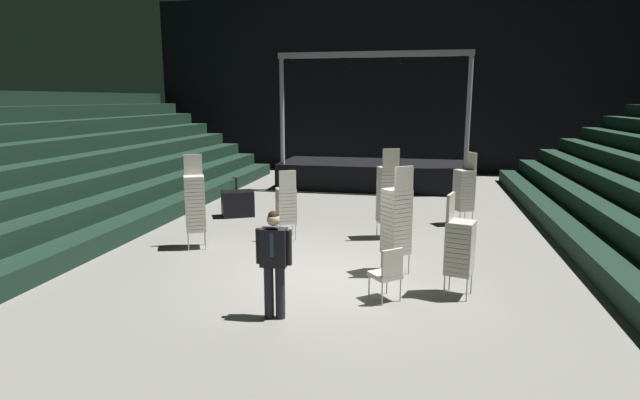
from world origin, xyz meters
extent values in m
cube|color=slate|center=(0.00, 0.00, -0.05)|extent=(22.00, 30.00, 0.10)
cube|color=black|center=(0.00, 15.00, 4.00)|extent=(22.00, 0.30, 8.00)
cube|color=black|center=(-5.38, 1.00, 0.23)|extent=(0.75, 24.00, 0.45)
cube|color=black|center=(-6.12, 1.00, 0.68)|extent=(0.75, 24.00, 0.45)
cube|color=black|center=(-6.88, 1.00, 1.12)|extent=(0.75, 24.00, 0.45)
cube|color=black|center=(-7.62, 1.00, 1.57)|extent=(0.75, 24.00, 0.45)
cube|color=black|center=(5.38, 1.00, 0.23)|extent=(0.75, 24.00, 0.45)
cube|color=black|center=(0.00, 10.33, 0.49)|extent=(7.10, 2.94, 0.97)
cylinder|color=#9EA0A8|center=(-3.30, 9.11, 2.93)|extent=(0.16, 0.16, 3.91)
cylinder|color=#9EA0A8|center=(3.30, 9.11, 2.93)|extent=(0.16, 0.16, 3.91)
cube|color=#9EA0A8|center=(0.00, 9.11, 4.88)|extent=(6.80, 0.20, 0.20)
cylinder|color=black|center=(-3.05, 9.11, 4.66)|extent=(0.18, 0.18, 0.22)
cylinder|color=black|center=(-1.02, 9.11, 4.66)|extent=(0.18, 0.18, 0.22)
cylinder|color=black|center=(1.02, 9.11, 4.66)|extent=(0.18, 0.18, 0.22)
cylinder|color=black|center=(3.05, 9.11, 4.66)|extent=(0.18, 0.18, 0.22)
cylinder|color=black|center=(-0.27, -2.00, 0.42)|extent=(0.15, 0.15, 0.84)
cylinder|color=black|center=(-0.45, -2.00, 0.42)|extent=(0.15, 0.15, 0.84)
cube|color=silver|center=(-0.36, -2.06, 1.14)|extent=(0.18, 0.10, 0.60)
cube|color=black|center=(-0.36, -2.00, 1.14)|extent=(0.41, 0.24, 0.60)
cube|color=navy|center=(-0.36, -2.11, 1.21)|extent=(0.06, 0.01, 0.38)
cylinder|color=black|center=(-0.12, -1.99, 1.15)|extent=(0.10, 0.10, 0.55)
cylinder|color=black|center=(-0.59, -2.00, 1.15)|extent=(0.10, 0.10, 0.55)
sphere|color=#DBAD89|center=(-0.36, -2.00, 1.58)|extent=(0.20, 0.20, 0.20)
sphere|color=black|center=(-0.36, -2.00, 1.63)|extent=(0.16, 0.16, 0.16)
cylinder|color=#B2B5BA|center=(2.86, 4.56, 0.20)|extent=(0.02, 0.02, 0.40)
cylinder|color=#B2B5BA|center=(2.69, 4.90, 0.20)|extent=(0.02, 0.02, 0.40)
cylinder|color=#B2B5BA|center=(3.20, 4.73, 0.20)|extent=(0.02, 0.02, 0.40)
cylinder|color=#B2B5BA|center=(3.03, 5.07, 0.20)|extent=(0.02, 0.02, 0.40)
cube|color=#B7B2A3|center=(2.94, 4.81, 0.44)|extent=(0.59, 0.59, 0.08)
cube|color=#B7B2A3|center=(2.94, 4.81, 0.53)|extent=(0.59, 0.59, 0.08)
cube|color=#B7B2A3|center=(2.94, 4.81, 0.61)|extent=(0.59, 0.59, 0.08)
cube|color=#B7B2A3|center=(2.94, 4.81, 0.70)|extent=(0.59, 0.59, 0.08)
cube|color=#B7B2A3|center=(2.94, 4.81, 0.78)|extent=(0.59, 0.59, 0.08)
cube|color=#B7B2A3|center=(2.94, 4.81, 0.87)|extent=(0.59, 0.59, 0.08)
cube|color=#B7B2A3|center=(2.94, 4.81, 0.95)|extent=(0.59, 0.59, 0.08)
cube|color=#B7B2A3|center=(2.94, 4.81, 1.04)|extent=(0.59, 0.59, 0.08)
cube|color=#B7B2A3|center=(2.94, 4.81, 1.12)|extent=(0.59, 0.59, 0.08)
cube|color=#B7B2A3|center=(2.94, 4.81, 1.21)|extent=(0.59, 0.59, 0.08)
cube|color=#B7B2A3|center=(2.94, 4.81, 1.29)|extent=(0.59, 0.59, 0.08)
cube|color=#B7B2A3|center=(2.94, 4.81, 1.38)|extent=(0.59, 0.59, 0.08)
cube|color=#B7B2A3|center=(2.94, 4.81, 1.46)|extent=(0.59, 0.59, 0.08)
cube|color=#B7B2A3|center=(3.12, 4.90, 1.73)|extent=(0.23, 0.38, 0.46)
cylinder|color=#B2B5BA|center=(2.74, -0.37, 0.20)|extent=(0.02, 0.02, 0.40)
cylinder|color=#B2B5BA|center=(2.63, -0.73, 0.20)|extent=(0.02, 0.02, 0.40)
cylinder|color=#B2B5BA|center=(2.37, -0.26, 0.20)|extent=(0.02, 0.02, 0.40)
cylinder|color=#B2B5BA|center=(2.27, -0.63, 0.20)|extent=(0.02, 0.02, 0.40)
cube|color=#B7B2A3|center=(2.50, -0.50, 0.44)|extent=(0.54, 0.54, 0.08)
cube|color=#B7B2A3|center=(2.50, -0.50, 0.53)|extent=(0.54, 0.54, 0.08)
cube|color=#B7B2A3|center=(2.50, -0.50, 0.61)|extent=(0.54, 0.54, 0.08)
cube|color=#B7B2A3|center=(2.50, -0.50, 0.70)|extent=(0.54, 0.54, 0.08)
cube|color=#B7B2A3|center=(2.50, -0.50, 0.78)|extent=(0.54, 0.54, 0.08)
cube|color=#B7B2A3|center=(2.50, -0.50, 0.87)|extent=(0.54, 0.54, 0.08)
cube|color=#B7B2A3|center=(2.50, -0.50, 0.95)|extent=(0.54, 0.54, 0.08)
cube|color=#B7B2A3|center=(2.50, -0.50, 1.04)|extent=(0.54, 0.54, 0.08)
cube|color=#B7B2A3|center=(2.50, -0.50, 1.12)|extent=(0.54, 0.54, 0.08)
cube|color=#B7B2A3|center=(2.50, -0.50, 1.21)|extent=(0.54, 0.54, 0.08)
cube|color=#B7B2A3|center=(2.50, -0.50, 1.29)|extent=(0.54, 0.54, 0.08)
cube|color=#B7B2A3|center=(2.31, -0.44, 1.56)|extent=(0.16, 0.40, 0.46)
cylinder|color=#B2B5BA|center=(0.77, 3.14, 0.20)|extent=(0.02, 0.02, 0.40)
cylinder|color=#B2B5BA|center=(1.12, 3.28, 0.20)|extent=(0.02, 0.02, 0.40)
cylinder|color=#B2B5BA|center=(0.91, 2.78, 0.20)|extent=(0.02, 0.02, 0.40)
cylinder|color=#B2B5BA|center=(1.26, 2.92, 0.20)|extent=(0.02, 0.02, 0.40)
cube|color=#B7B2A3|center=(1.02, 3.03, 0.44)|extent=(0.57, 0.57, 0.08)
cube|color=#B7B2A3|center=(1.02, 3.03, 0.53)|extent=(0.57, 0.57, 0.08)
cube|color=#B7B2A3|center=(1.02, 3.03, 0.61)|extent=(0.57, 0.57, 0.08)
cube|color=#B7B2A3|center=(1.02, 3.03, 0.70)|extent=(0.57, 0.57, 0.08)
cube|color=#B7B2A3|center=(1.02, 3.03, 0.78)|extent=(0.57, 0.57, 0.08)
cube|color=#B7B2A3|center=(1.02, 3.03, 0.87)|extent=(0.57, 0.57, 0.08)
cube|color=#B7B2A3|center=(1.02, 3.03, 0.95)|extent=(0.57, 0.57, 0.08)
cube|color=#B7B2A3|center=(1.02, 3.03, 1.04)|extent=(0.57, 0.57, 0.08)
cube|color=#B7B2A3|center=(1.02, 3.03, 1.12)|extent=(0.57, 0.57, 0.08)
cube|color=#B7B2A3|center=(1.02, 3.03, 1.21)|extent=(0.57, 0.57, 0.08)
cube|color=#B7B2A3|center=(1.02, 3.03, 1.29)|extent=(0.57, 0.57, 0.08)
cube|color=#B7B2A3|center=(1.02, 3.03, 1.38)|extent=(0.57, 0.57, 0.08)
cube|color=#B7B2A3|center=(1.02, 3.03, 1.46)|extent=(0.57, 0.57, 0.08)
cube|color=#B7B2A3|center=(1.02, 3.03, 1.55)|extent=(0.57, 0.57, 0.08)
cube|color=#B7B2A3|center=(1.02, 3.03, 1.63)|extent=(0.57, 0.57, 0.08)
cube|color=#B7B2A3|center=(1.02, 3.03, 1.72)|extent=(0.57, 0.57, 0.08)
cube|color=#B7B2A3|center=(1.09, 2.85, 1.99)|extent=(0.39, 0.20, 0.46)
cylinder|color=#B2B5BA|center=(-1.64, 2.56, 0.20)|extent=(0.02, 0.02, 0.40)
cylinder|color=#B2B5BA|center=(-1.30, 2.74, 0.20)|extent=(0.02, 0.02, 0.40)
cylinder|color=#B2B5BA|center=(-1.46, 2.23, 0.20)|extent=(0.02, 0.02, 0.40)
cylinder|color=#B2B5BA|center=(-1.13, 2.40, 0.20)|extent=(0.02, 0.02, 0.40)
cube|color=#B7B2A3|center=(-1.38, 2.48, 0.44)|extent=(0.59, 0.59, 0.08)
cube|color=#B7B2A3|center=(-1.38, 2.48, 0.53)|extent=(0.59, 0.59, 0.08)
cube|color=#B7B2A3|center=(-1.38, 2.48, 0.61)|extent=(0.59, 0.59, 0.08)
cube|color=#B7B2A3|center=(-1.38, 2.48, 0.70)|extent=(0.59, 0.59, 0.08)
cube|color=#B7B2A3|center=(-1.38, 2.48, 0.78)|extent=(0.59, 0.59, 0.08)
cube|color=#B7B2A3|center=(-1.38, 2.48, 0.87)|extent=(0.59, 0.59, 0.08)
cube|color=#B7B2A3|center=(-1.38, 2.48, 0.95)|extent=(0.59, 0.59, 0.08)
cube|color=#B7B2A3|center=(-1.38, 2.48, 1.04)|extent=(0.59, 0.59, 0.08)
cube|color=#B7B2A3|center=(-1.38, 2.48, 1.12)|extent=(0.59, 0.59, 0.08)
cube|color=#B7B2A3|center=(-1.38, 2.48, 1.21)|extent=(0.59, 0.59, 0.08)
cube|color=#B7B2A3|center=(-1.29, 2.31, 1.48)|extent=(0.38, 0.23, 0.46)
cylinder|color=#B2B5BA|center=(-2.95, 1.24, 0.20)|extent=(0.02, 0.02, 0.40)
cylinder|color=#B2B5BA|center=(-3.29, 1.07, 0.20)|extent=(0.02, 0.02, 0.40)
cylinder|color=#B2B5BA|center=(-3.11, 1.58, 0.20)|extent=(0.02, 0.02, 0.40)
cylinder|color=#B2B5BA|center=(-3.45, 1.41, 0.20)|extent=(0.02, 0.02, 0.40)
cube|color=#B7B2A3|center=(-3.20, 1.32, 0.44)|extent=(0.59, 0.59, 0.08)
cube|color=#B7B2A3|center=(-3.20, 1.32, 0.53)|extent=(0.59, 0.59, 0.08)
cube|color=#B7B2A3|center=(-3.20, 1.32, 0.61)|extent=(0.59, 0.59, 0.08)
cube|color=#B7B2A3|center=(-3.20, 1.32, 0.70)|extent=(0.59, 0.59, 0.08)
cube|color=#B7B2A3|center=(-3.20, 1.32, 0.78)|extent=(0.59, 0.59, 0.08)
cube|color=#B7B2A3|center=(-3.20, 1.32, 0.87)|extent=(0.59, 0.59, 0.08)
cube|color=#B7B2A3|center=(-3.20, 1.32, 0.95)|extent=(0.59, 0.59, 0.08)
cube|color=#B7B2A3|center=(-3.20, 1.32, 1.04)|extent=(0.59, 0.59, 0.08)
cube|color=#B7B2A3|center=(-3.20, 1.32, 1.12)|extent=(0.59, 0.59, 0.08)
cube|color=#B7B2A3|center=(-3.20, 1.32, 1.21)|extent=(0.59, 0.59, 0.08)
cube|color=#B7B2A3|center=(-3.20, 1.32, 1.29)|extent=(0.59, 0.59, 0.08)
cube|color=#B7B2A3|center=(-3.20, 1.32, 1.38)|extent=(0.59, 0.59, 0.08)
cube|color=#B7B2A3|center=(-3.20, 1.32, 1.46)|extent=(0.59, 0.59, 0.08)
cube|color=#B7B2A3|center=(-3.20, 1.32, 1.55)|extent=(0.59, 0.59, 0.08)
cube|color=#B7B2A3|center=(-3.20, 1.32, 1.63)|extent=(0.59, 0.59, 0.08)
cube|color=#B7B2A3|center=(-3.29, 1.50, 1.91)|extent=(0.39, 0.22, 0.46)
cylinder|color=#B2B5BA|center=(1.10, 0.51, 0.20)|extent=(0.02, 0.02, 0.40)
cylinder|color=#B2B5BA|center=(1.39, 0.76, 0.20)|extent=(0.02, 0.02, 0.40)
cylinder|color=#B2B5BA|center=(1.34, 0.22, 0.20)|extent=(0.02, 0.02, 0.40)
cylinder|color=#B2B5BA|center=(1.63, 0.47, 0.20)|extent=(0.02, 0.02, 0.40)
cube|color=#B7B2A3|center=(1.36, 0.49, 0.44)|extent=(0.62, 0.62, 0.08)
cube|color=#B7B2A3|center=(1.36, 0.49, 0.53)|extent=(0.62, 0.62, 0.08)
cube|color=#B7B2A3|center=(1.36, 0.49, 0.61)|extent=(0.62, 0.62, 0.08)
cube|color=#B7B2A3|center=(1.36, 0.49, 0.70)|extent=(0.62, 0.62, 0.08)
cube|color=#B7B2A3|center=(1.36, 0.49, 0.78)|extent=(0.62, 0.62, 0.08)
cube|color=#B7B2A3|center=(1.36, 0.49, 0.87)|extent=(0.62, 0.62, 0.08)
cube|color=#B7B2A3|center=(1.36, 0.49, 0.95)|extent=(0.62, 0.62, 0.08)
cube|color=#B7B2A3|center=(1.36, 0.49, 1.04)|extent=(0.62, 0.62, 0.08)
cube|color=#B7B2A3|center=(1.36, 0.49, 1.12)|extent=(0.62, 0.62, 0.08)
cube|color=#B7B2A3|center=(1.36, 0.49, 1.21)|extent=(0.62, 0.62, 0.08)
cube|color=#B7B2A3|center=(1.36, 0.49, 1.29)|extent=(0.62, 0.62, 0.08)
cube|color=#B7B2A3|center=(1.36, 0.49, 1.38)|extent=(0.62, 0.62, 0.08)
cube|color=#B7B2A3|center=(1.36, 0.49, 1.46)|extent=(0.62, 0.62, 0.08)
cube|color=#B7B2A3|center=(1.36, 0.49, 1.55)|extent=(0.62, 0.62, 0.08)
cube|color=#B7B2A3|center=(1.36, 0.49, 1.63)|extent=(0.62, 0.62, 0.08)
cube|color=#B7B2A3|center=(1.49, 0.34, 1.91)|extent=(0.34, 0.30, 0.46)
cube|color=black|center=(-3.41, 4.57, 0.37)|extent=(1.08, 0.95, 0.74)
cylinder|color=#B2B5BA|center=(1.00, -0.91, 0.20)|extent=(0.02, 0.02, 0.40)
cylinder|color=#B2B5BA|center=(1.29, -0.66, 0.20)|extent=(0.02, 0.02, 0.40)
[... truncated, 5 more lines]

